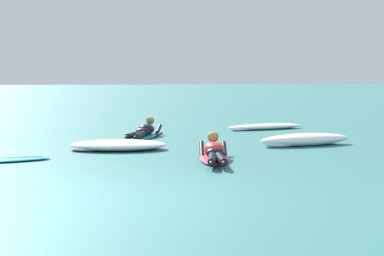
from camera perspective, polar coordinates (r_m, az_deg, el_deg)
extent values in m
plane|color=#387A75|center=(17.96, -9.16, -0.05)|extent=(120.00, 120.00, 0.00)
ellipsoid|color=#E54C66|center=(11.50, 2.08, -2.82)|extent=(0.80, 1.96, 0.07)
ellipsoid|color=#E54C66|center=(12.40, 1.88, -2.18)|extent=(0.22, 0.22, 0.06)
ellipsoid|color=red|center=(11.53, 2.08, -1.97)|extent=(0.48, 0.67, 0.34)
ellipsoid|color=black|center=(11.17, 2.17, -2.36)|extent=(0.37, 0.32, 0.20)
cylinder|color=black|center=(10.61, 1.88, -2.93)|extent=(0.30, 0.85, 0.14)
ellipsoid|color=black|center=(10.20, 1.85, -3.27)|extent=(0.13, 0.23, 0.08)
cylinder|color=black|center=(10.62, 2.75, -2.93)|extent=(0.20, 0.84, 0.14)
ellipsoid|color=black|center=(10.21, 3.02, -3.27)|extent=(0.13, 0.23, 0.08)
cylinder|color=black|center=(11.88, 0.93, -2.14)|extent=(0.17, 0.59, 0.34)
sphere|color=#8C6647|center=(12.27, 0.88, -2.37)|extent=(0.09, 0.09, 0.09)
cylinder|color=black|center=(11.88, 3.06, -2.15)|extent=(0.17, 0.59, 0.34)
sphere|color=#8C6647|center=(12.25, 2.95, -2.39)|extent=(0.09, 0.09, 0.09)
sphere|color=#8C6647|center=(11.88, 1.99, -0.87)|extent=(0.21, 0.21, 0.21)
ellipsoid|color=#AD894C|center=(11.85, 2.00, -0.74)|extent=(0.25, 0.23, 0.16)
ellipsoid|color=#2DB2D1|center=(15.48, -4.35, -0.73)|extent=(1.23, 2.32, 0.07)
ellipsoid|color=#2DB2D1|center=(16.53, -3.37, -0.30)|extent=(0.24, 0.25, 0.06)
ellipsoid|color=black|center=(15.51, -4.30, -0.10)|extent=(0.59, 0.73, 0.34)
ellipsoid|color=black|center=(15.16, -4.67, -0.35)|extent=(0.41, 0.38, 0.20)
cylinder|color=black|center=(14.66, -5.54, -0.67)|extent=(0.44, 0.80, 0.14)
ellipsoid|color=black|center=(14.28, -6.09, -0.83)|extent=(0.17, 0.24, 0.08)
cylinder|color=black|center=(14.61, -4.94, -0.68)|extent=(0.35, 0.82, 0.14)
ellipsoid|color=black|center=(14.22, -5.29, -0.85)|extent=(0.17, 0.24, 0.08)
cylinder|color=black|center=(15.91, -4.74, -0.26)|extent=(0.27, 0.56, 0.33)
sphere|color=#8C6647|center=(16.28, -4.39, -0.48)|extent=(0.09, 0.09, 0.09)
cylinder|color=black|center=(15.78, -3.22, -0.29)|extent=(0.27, 0.56, 0.33)
sphere|color=#8C6647|center=(16.13, -2.91, -0.53)|extent=(0.09, 0.09, 0.09)
sphere|color=#8C6647|center=(15.86, -3.96, 0.68)|extent=(0.21, 0.21, 0.21)
ellipsoid|color=#AD894C|center=(15.84, -3.98, 0.78)|extent=(0.27, 0.26, 0.16)
ellipsoid|color=white|center=(13.01, -6.96, -1.58)|extent=(2.15, 1.33, 0.22)
ellipsoid|color=white|center=(13.15, -4.68, -1.63)|extent=(0.80, 0.65, 0.15)
ellipsoid|color=white|center=(12.97, -9.70, -1.86)|extent=(0.82, 0.68, 0.12)
ellipsoid|color=white|center=(17.62, 6.90, 0.14)|extent=(2.46, 1.19, 0.16)
ellipsoid|color=white|center=(18.01, 8.39, 0.15)|extent=(0.88, 0.37, 0.11)
ellipsoid|color=white|center=(17.23, 4.94, -0.08)|extent=(0.91, 0.60, 0.09)
ellipsoid|color=white|center=(13.90, 10.59, -1.07)|extent=(2.30, 1.07, 0.28)
ellipsoid|color=white|center=(14.27, 12.30, -1.10)|extent=(0.84, 0.45, 0.19)
ellipsoid|color=white|center=(13.52, 8.30, -1.47)|extent=(0.83, 0.41, 0.15)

